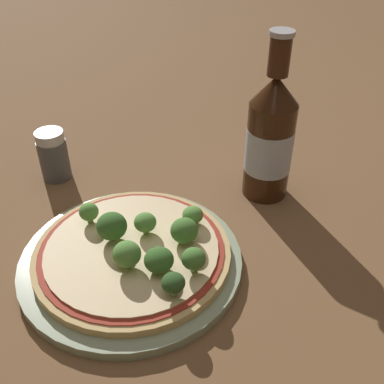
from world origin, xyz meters
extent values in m
plane|color=brown|center=(0.00, 0.00, 0.00)|extent=(3.00, 3.00, 0.00)
cylinder|color=#93A384|center=(-0.02, -0.02, 0.01)|extent=(0.25, 0.25, 0.01)
cylinder|color=tan|center=(-0.02, -0.02, 0.02)|extent=(0.22, 0.22, 0.01)
cylinder|color=maroon|center=(-0.02, -0.02, 0.02)|extent=(0.21, 0.21, 0.00)
cylinder|color=beige|center=(-0.02, -0.02, 0.02)|extent=(0.20, 0.20, 0.00)
cylinder|color=#7A9E5B|center=(-0.08, -0.04, 0.03)|extent=(0.01, 0.01, 0.01)
ellipsoid|color=#568E3D|center=(-0.08, -0.04, 0.04)|extent=(0.02, 0.02, 0.02)
cylinder|color=#7A9E5B|center=(0.03, -0.01, 0.03)|extent=(0.01, 0.01, 0.01)
ellipsoid|color=#386628|center=(0.03, -0.01, 0.04)|extent=(0.03, 0.03, 0.03)
cylinder|color=#7A9E5B|center=(-0.02, 0.06, 0.03)|extent=(0.01, 0.01, 0.01)
ellipsoid|color=#568E3D|center=(-0.02, 0.06, 0.04)|extent=(0.02, 0.02, 0.02)
cylinder|color=#7A9E5B|center=(0.06, -0.01, 0.03)|extent=(0.01, 0.01, 0.01)
ellipsoid|color=#2D5123|center=(0.06, -0.01, 0.04)|extent=(0.02, 0.02, 0.02)
cylinder|color=#7A9E5B|center=(0.01, -0.03, 0.03)|extent=(0.01, 0.01, 0.01)
ellipsoid|color=#568E3D|center=(0.01, -0.03, 0.04)|extent=(0.03, 0.03, 0.03)
cylinder|color=#7A9E5B|center=(-0.04, -0.03, 0.03)|extent=(0.01, 0.01, 0.01)
ellipsoid|color=#386628|center=(-0.04, -0.03, 0.05)|extent=(0.03, 0.03, 0.03)
cylinder|color=#7A9E5B|center=(-0.04, 0.01, 0.03)|extent=(0.01, 0.01, 0.01)
ellipsoid|color=#568E3D|center=(-0.04, 0.01, 0.04)|extent=(0.03, 0.03, 0.02)
cylinder|color=#7A9E5B|center=(0.05, 0.03, 0.03)|extent=(0.01, 0.01, 0.01)
ellipsoid|color=#477A33|center=(0.05, 0.03, 0.04)|extent=(0.03, 0.03, 0.02)
cylinder|color=#7A9E5B|center=(0.00, 0.04, 0.03)|extent=(0.01, 0.01, 0.01)
ellipsoid|color=#477A33|center=(0.00, 0.04, 0.04)|extent=(0.03, 0.03, 0.03)
cylinder|color=#381E0F|center=(-0.06, 0.20, 0.07)|extent=(0.06, 0.06, 0.13)
cylinder|color=#B2BCD1|center=(-0.06, 0.20, 0.07)|extent=(0.06, 0.06, 0.06)
cone|color=#381E0F|center=(-0.06, 0.20, 0.15)|extent=(0.06, 0.06, 0.04)
cylinder|color=#381E0F|center=(-0.06, 0.20, 0.19)|extent=(0.03, 0.03, 0.05)
cylinder|color=#B2B2B7|center=(-0.06, 0.20, 0.22)|extent=(0.03, 0.03, 0.01)
cylinder|color=#4C4C51|center=(-0.24, -0.05, 0.03)|extent=(0.04, 0.04, 0.06)
cylinder|color=silver|center=(-0.24, -0.05, 0.07)|extent=(0.04, 0.04, 0.01)
camera|label=1|loc=(0.34, -0.13, 0.37)|focal=42.00mm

